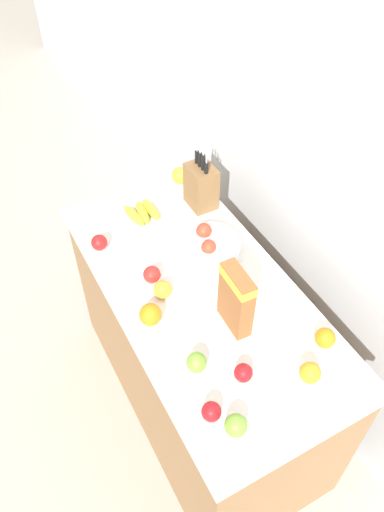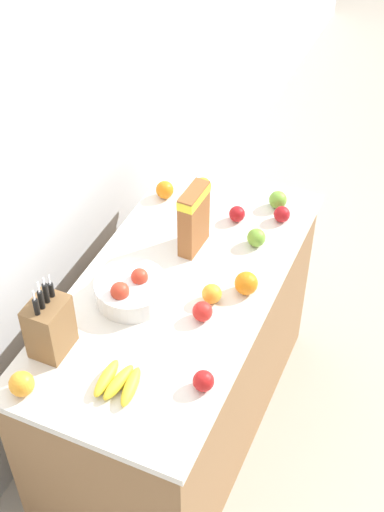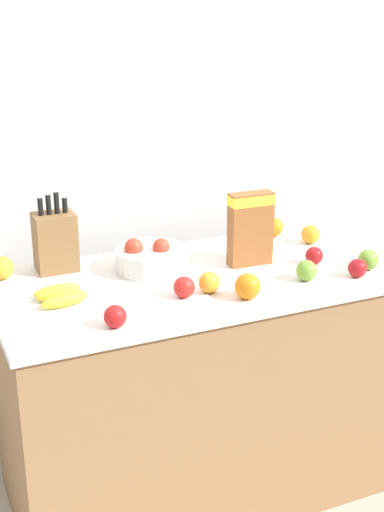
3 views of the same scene
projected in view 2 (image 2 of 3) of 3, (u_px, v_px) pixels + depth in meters
The scene contains 18 objects.
ground_plane at pixel (181, 423), 3.19m from camera, with size 14.00×14.00×0.00m, color #B2A899.
wall_back at pixel (30, 152), 2.47m from camera, with size 9.00×0.06×2.60m.
counter at pixel (179, 360), 2.89m from camera, with size 1.44×0.69×0.88m.
knife_block at pixel (49, 326), 2.29m from camera, with size 0.14×0.11×0.32m.
cereal_box at pixel (194, 217), 2.64m from camera, with size 0.16×0.07×0.27m.
fruit_bowl at pixel (131, 290), 2.50m from camera, with size 0.26×0.26×0.12m.
banana_bunch at pixel (119, 382), 2.23m from camera, with size 0.16×0.14×0.04m.
apple_rightmost at pixel (203, 381), 2.22m from camera, with size 0.07×0.07×0.07m, color red.
apple_leftmost at pixel (282, 214), 2.83m from camera, with size 0.07×0.07×0.07m, color #A31419.
apple_front at pixel (202, 311), 2.44m from camera, with size 0.07×0.07×0.07m, color red.
apple_middle at pixel (278, 200), 2.89m from camera, with size 0.07×0.07×0.07m, color #6B9E33.
apple_near_bananas at pixel (256, 238), 2.72m from camera, with size 0.07×0.07×0.07m, color #6B9E33.
apple_rear at pixel (237, 214), 2.83m from camera, with size 0.06×0.06×0.06m, color #A31419.
orange_mid_left at pixel (246, 283), 2.53m from camera, with size 0.08×0.08×0.08m, color orange.
orange_back_center at pixel (203, 186), 2.96m from camera, with size 0.07×0.07×0.07m, color orange.
orange_front_center at pixel (22, 384), 2.20m from camera, with size 0.08×0.08×0.08m, color orange.
orange_mid_right at pixel (165, 190), 2.94m from camera, with size 0.07×0.07×0.07m, color orange.
orange_front_left at pixel (212, 294), 2.50m from camera, with size 0.07×0.07×0.07m, color orange.
Camera 2 is at (-1.67, -0.79, 2.70)m, focal length 50.00 mm.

